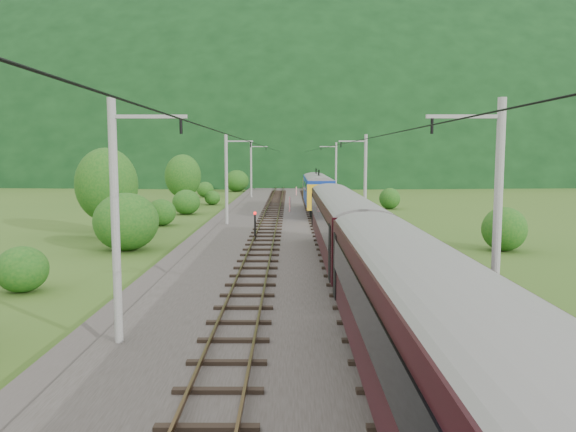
{
  "coord_description": "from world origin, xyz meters",
  "views": [
    {
      "loc": [
        -0.52,
        -18.05,
        6.48
      ],
      "look_at": [
        -0.65,
        17.59,
        2.6
      ],
      "focal_mm": 35.0,
      "sensor_mm": 36.0,
      "label": 1
    }
  ],
  "objects": [
    {
      "name": "ground",
      "position": [
        0.0,
        0.0,
        0.0
      ],
      "size": [
        600.0,
        600.0,
        0.0
      ],
      "primitive_type": "plane",
      "color": "#2D5019",
      "rests_on": "ground"
    },
    {
      "name": "railbed",
      "position": [
        0.0,
        10.0,
        0.15
      ],
      "size": [
        14.0,
        220.0,
        0.3
      ],
      "primitive_type": "cube",
      "color": "#38332D",
      "rests_on": "ground"
    },
    {
      "name": "track_left",
      "position": [
        -2.4,
        10.0,
        0.37
      ],
      "size": [
        2.4,
        220.0,
        0.27
      ],
      "color": "brown",
      "rests_on": "railbed"
    },
    {
      "name": "track_right",
      "position": [
        2.4,
        10.0,
        0.37
      ],
      "size": [
        2.4,
        220.0,
        0.27
      ],
      "color": "brown",
      "rests_on": "railbed"
    },
    {
      "name": "catenary_left",
      "position": [
        -6.12,
        32.0,
        4.5
      ],
      "size": [
        2.54,
        192.28,
        8.0
      ],
      "color": "gray",
      "rests_on": "railbed"
    },
    {
      "name": "catenary_right",
      "position": [
        6.12,
        32.0,
        4.5
      ],
      "size": [
        2.54,
        192.28,
        8.0
      ],
      "color": "gray",
      "rests_on": "railbed"
    },
    {
      "name": "overhead_wires",
      "position": [
        0.0,
        10.0,
        7.1
      ],
      "size": [
        4.83,
        198.0,
        0.03
      ],
      "color": "black",
      "rests_on": "ground"
    },
    {
      "name": "mountain_main",
      "position": [
        0.0,
        260.0,
        0.0
      ],
      "size": [
        504.0,
        360.0,
        244.0
      ],
      "primitive_type": "ellipsoid",
      "color": "black",
      "rests_on": "ground"
    },
    {
      "name": "mountain_ridge",
      "position": [
        -120.0,
        300.0,
        0.0
      ],
      "size": [
        336.0,
        280.0,
        132.0
      ],
      "primitive_type": "ellipsoid",
      "color": "black",
      "rests_on": "ground"
    },
    {
      "name": "train",
      "position": [
        2.4,
        -7.19,
        3.25
      ],
      "size": [
        2.71,
        108.53,
        4.7
      ],
      "color": "black",
      "rests_on": "ground"
    },
    {
      "name": "hazard_post_near",
      "position": [
        -0.55,
        43.03,
        1.12
      ],
      "size": [
        0.18,
        0.18,
        1.64
      ],
      "primitive_type": "cylinder",
      "color": "red",
      "rests_on": "railbed"
    },
    {
      "name": "hazard_post_far",
      "position": [
        0.45,
        68.1,
        0.96
      ],
      "size": [
        0.14,
        0.14,
        1.33
      ],
      "primitive_type": "cylinder",
      "color": "red",
      "rests_on": "railbed"
    },
    {
      "name": "signal",
      "position": [
        -3.09,
        22.73,
        1.51
      ],
      "size": [
        0.23,
        0.23,
        2.06
      ],
      "color": "black",
      "rests_on": "railbed"
    },
    {
      "name": "vegetation_left",
      "position": [
        -13.65,
        9.74,
        2.69
      ],
      "size": [
        13.8,
        146.18,
        7.08
      ],
      "color": "#144A13",
      "rests_on": "ground"
    }
  ]
}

